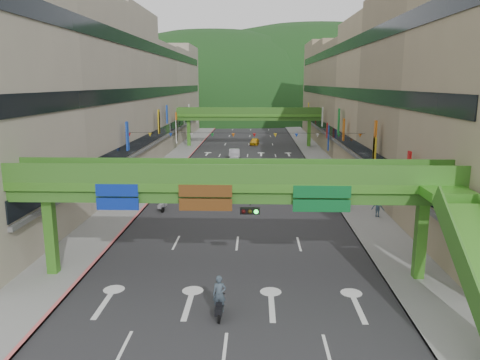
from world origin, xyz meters
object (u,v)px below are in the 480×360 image
at_px(car_yellow, 255,142).
at_px(pedestrian_red, 347,202).
at_px(scooter_rider_mid, 268,173).
at_px(overpass_near, 249,196).
at_px(car_silver, 234,154).
at_px(scooter_rider_near, 219,298).

xyz_separation_m(car_yellow, pedestrian_red, (8.72, -45.60, 0.12)).
bearing_deg(scooter_rider_mid, pedestrian_red, -59.88).
relative_size(car_yellow, pedestrian_red, 2.46).
bearing_deg(overpass_near, pedestrian_red, 61.36).
relative_size(scooter_rider_mid, pedestrian_red, 1.33).
distance_m(car_silver, car_yellow, 17.00).
xyz_separation_m(car_silver, car_yellow, (3.06, 16.72, -0.12)).
bearing_deg(scooter_rider_mid, car_silver, 105.74).
bearing_deg(car_yellow, overpass_near, -83.25).
bearing_deg(overpass_near, car_yellow, 89.86).
distance_m(overpass_near, car_silver, 45.42).
relative_size(scooter_rider_near, scooter_rider_mid, 1.07).
distance_m(scooter_rider_mid, car_silver, 17.34).
distance_m(scooter_rider_near, car_silver, 49.52).
bearing_deg(car_yellow, scooter_rider_near, -84.43).
xyz_separation_m(overpass_near, car_yellow, (0.15, 61.84, -4.56)).
bearing_deg(car_silver, car_yellow, 77.49).
relative_size(scooter_rider_near, car_silver, 0.47).
xyz_separation_m(scooter_rider_near, scooter_rider_mid, (3.18, 32.80, 0.02)).
distance_m(scooter_rider_mid, car_yellow, 33.46).
distance_m(overpass_near, pedestrian_red, 19.02).
height_order(car_silver, pedestrian_red, same).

